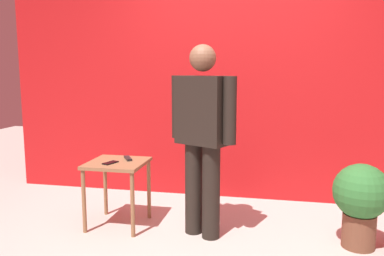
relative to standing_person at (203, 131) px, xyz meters
name	(u,v)px	position (x,y,z in m)	size (l,w,h in m)	color
back_wall_red	(236,46)	(0.16, 1.13, 0.76)	(5.21, 0.12, 3.35)	red
standing_person	(203,131)	(0.00, 0.00, 0.00)	(0.62, 0.39, 1.63)	black
side_table	(117,172)	(-0.80, 0.06, -0.41)	(0.51, 0.51, 0.60)	olive
cell_phone	(110,163)	(-0.83, -0.02, -0.31)	(0.07, 0.14, 0.01)	black
tv_remote	(128,158)	(-0.73, 0.16, -0.30)	(0.04, 0.17, 0.02)	black
potted_plant	(361,198)	(1.28, 0.02, -0.50)	(0.44, 0.44, 0.69)	brown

